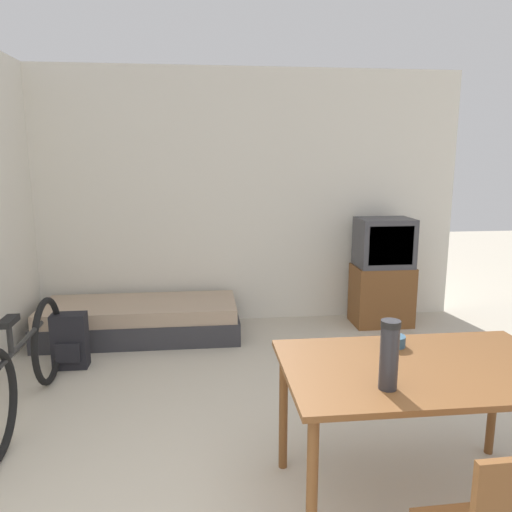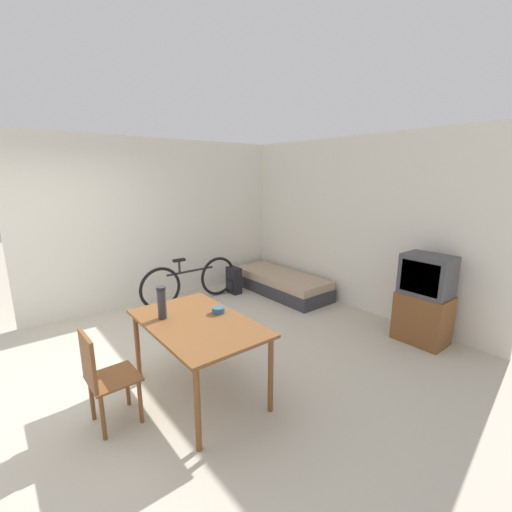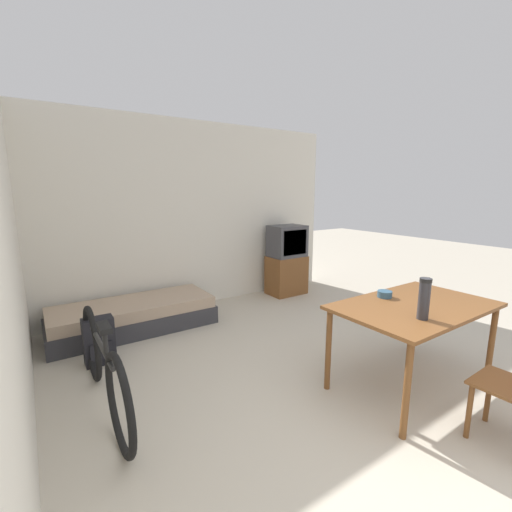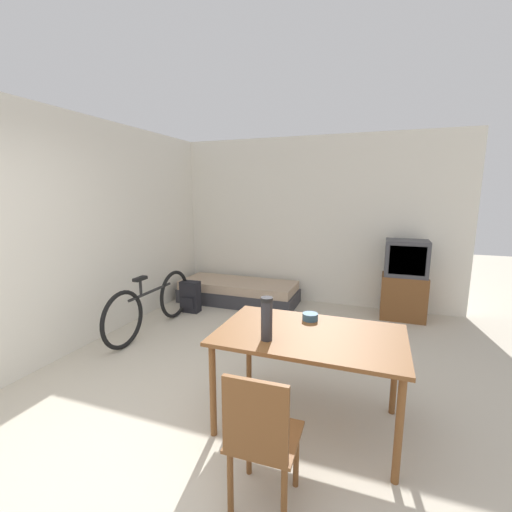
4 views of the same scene
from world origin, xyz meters
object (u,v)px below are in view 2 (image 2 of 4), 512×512
Objects in this scene: tv at (424,300)px; wooden_chair at (102,375)px; backpack at (234,280)px; dining_table at (198,329)px; daybed at (280,283)px; bicycle at (191,281)px; mate_bowl at (218,310)px; thermos_flask at (162,301)px.

tv is 1.31× the size of wooden_chair.
dining_table is at bearing -41.50° from backpack.
daybed is 1.40× the size of dining_table.
dining_table is 2.61m from bicycle.
dining_table is at bearing -79.55° from mate_bowl.
bicycle is at bearing 153.67° from dining_table.
thermos_flask is at bearing -110.15° from tv.
bicycle is at bearing 146.17° from thermos_flask.
daybed is 0.86m from backpack.
wooden_chair is 2.75× the size of thermos_flask.
tv is 3.18m from backpack.
mate_bowl is at bearing 87.60° from wooden_chair.
tv reaches higher than daybed.
mate_bowl is at bearing 65.86° from thermos_flask.
thermos_flask is (-0.27, -0.22, 0.25)m from dining_table.
mate_bowl is at bearing -55.15° from daybed.
backpack is at bearing 83.39° from bicycle.
tv is 3.23m from thermos_flask.
daybed is 1.09× the size of bicycle.
mate_bowl is 0.27× the size of backpack.
backpack is at bearing 131.70° from thermos_flask.
mate_bowl is (1.66, -2.39, 0.62)m from daybed.
wooden_chair is (1.61, -3.51, 0.31)m from daybed.
dining_table reaches higher than backpack.
bicycle is (-2.32, 1.15, -0.33)m from dining_table.
bicycle reaches higher than dining_table.
wooden_chair is 1.17m from mate_bowl.
bicycle is (-3.15, -1.64, -0.21)m from tv.
bicycle is at bearing -96.61° from backpack.
daybed is 4.08× the size of backpack.
mate_bowl reaches higher than backpack.
daybed is 3.31m from thermos_flask.
tv is at bearing 75.66° from wooden_chair.
mate_bowl is (-0.05, 0.27, 0.11)m from dining_table.
thermos_flask reaches higher than backpack.
tv reaches higher than dining_table.
daybed is 6.13× the size of thermos_flask.
thermos_flask is 0.67× the size of backpack.
tv is at bearing 73.33° from dining_table.
thermos_flask reaches higher than bicycle.
tv reaches higher than bicycle.
thermos_flask is at bearing -63.43° from daybed.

